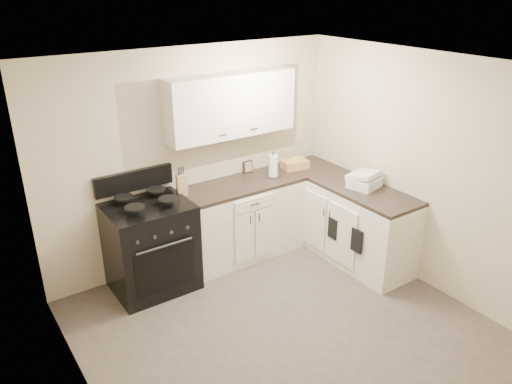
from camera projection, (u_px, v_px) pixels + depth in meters
floor at (287, 332)px, 4.81m from camera, size 3.60×3.60×0.00m
ceiling at (296, 69)px, 3.82m from camera, size 3.60×3.60×0.00m
wall_back at (193, 158)px, 5.68m from camera, size 3.60×0.00×3.60m
wall_right at (425, 173)px, 5.25m from camera, size 0.00×3.60×3.60m
wall_left at (82, 281)px, 3.38m from camera, size 0.00×3.60×3.60m
wall_front at (479, 325)px, 2.96m from camera, size 3.60×0.00×3.60m
base_cabinets_back at (240, 221)px, 5.99m from camera, size 1.55×0.60×0.90m
base_cabinets_right at (343, 219)px, 6.06m from camera, size 0.60×1.90×0.90m
countertop_back at (239, 185)px, 5.81m from camera, size 1.55×0.60×0.04m
countertop_right at (346, 183)px, 5.87m from camera, size 0.60×1.90×0.04m
upper_cabinets at (231, 105)px, 5.56m from camera, size 1.55×0.30×0.70m
stove at (151, 249)px, 5.37m from camera, size 0.86×0.74×1.05m
knife_block at (182, 185)px, 5.45m from camera, size 0.13×0.12×0.24m
paper_towel at (273, 166)px, 5.96m from camera, size 0.13×0.13×0.27m
picture_frame at (248, 167)px, 6.11m from camera, size 0.12×0.05×0.15m
wicker_basket at (295, 164)px, 6.25m from camera, size 0.35×0.27×0.11m
countertop_grill at (364, 182)px, 5.69m from camera, size 0.38×0.37×0.12m
glass_jar at (359, 180)px, 5.70m from camera, size 0.11×0.11×0.16m
oven_mitt_near at (357, 241)px, 5.46m from camera, size 0.02×0.16×0.27m
oven_mitt_far at (333, 229)px, 5.75m from camera, size 0.02×0.15×0.25m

